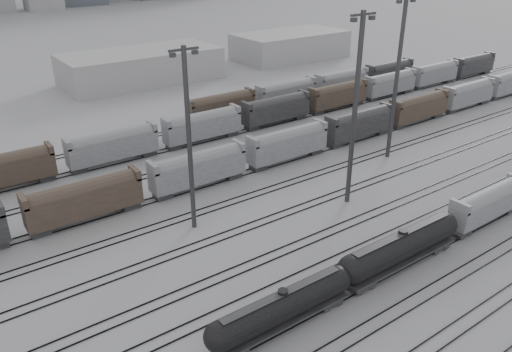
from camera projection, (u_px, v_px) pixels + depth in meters
ground at (409, 268)px, 56.42m from camera, size 900.00×900.00×0.00m
tracks at (308, 207)px, 69.25m from camera, size 220.00×71.50×0.16m
tank_car_a at (283, 307)px, 46.85m from camera, size 16.85×2.81×4.16m
tank_car_b at (401, 247)px, 55.64m from camera, size 18.63×3.11×4.60m
hopper_car_a at (488, 202)px, 64.45m from camera, size 13.41×2.66×4.80m
light_mast_b at (189, 138)px, 59.45m from camera, size 3.71×0.59×23.20m
light_mast_c at (355, 108)px, 65.17m from camera, size 4.17×0.67×26.09m
light_mast_d at (397, 76)px, 79.82m from camera, size 4.24×0.68×26.48m
bg_string_near at (287, 145)px, 82.97m from camera, size 151.00×3.00×5.60m
bg_string_mid at (276, 110)px, 100.00m from camera, size 151.00×3.00×5.60m
bg_string_far at (315, 88)px, 115.11m from camera, size 66.00×3.00×5.60m
warehouse_mid at (141, 67)px, 129.81m from camera, size 40.00×18.00×8.00m
warehouse_right at (290, 45)px, 156.18m from camera, size 35.00×18.00×8.00m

